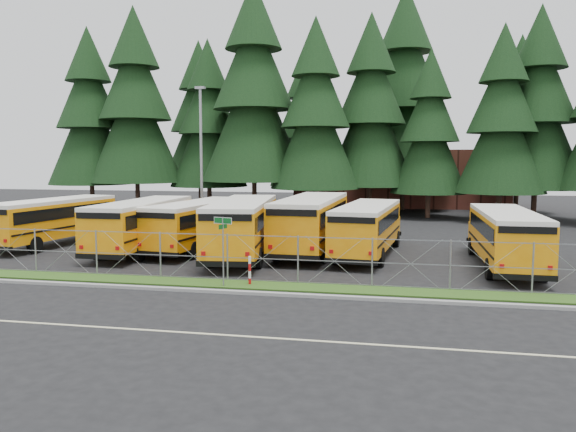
# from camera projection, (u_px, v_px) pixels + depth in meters

# --- Properties ---
(ground) EXTENTS (120.00, 120.00, 0.00)m
(ground) POSITION_uv_depth(u_px,v_px,m) (257.00, 277.00, 24.34)
(ground) COLOR black
(ground) RESTS_ON ground
(curb) EXTENTS (50.00, 0.25, 0.12)m
(curb) POSITION_uv_depth(u_px,v_px,m) (236.00, 292.00, 21.31)
(curb) COLOR gray
(curb) RESTS_ON ground
(grass_verge) EXTENTS (50.00, 1.40, 0.06)m
(grass_verge) POSITION_uv_depth(u_px,v_px,m) (246.00, 285.00, 22.68)
(grass_verge) COLOR #264D16
(grass_verge) RESTS_ON ground
(road_lane_line) EXTENTS (50.00, 0.12, 0.01)m
(road_lane_line) POSITION_uv_depth(u_px,v_px,m) (189.00, 333.00, 16.53)
(road_lane_line) COLOR beige
(road_lane_line) RESTS_ON ground
(chainlink_fence) EXTENTS (44.00, 0.10, 2.00)m
(chainlink_fence) POSITION_uv_depth(u_px,v_px,m) (251.00, 258.00, 23.26)
(chainlink_fence) COLOR gray
(chainlink_fence) RESTS_ON ground
(brick_building) EXTENTS (22.00, 10.00, 6.00)m
(brick_building) POSITION_uv_depth(u_px,v_px,m) (400.00, 178.00, 61.89)
(brick_building) COLOR brown
(brick_building) RESTS_ON ground
(bus_0) EXTENTS (3.79, 10.65, 2.73)m
(bus_0) POSITION_uv_depth(u_px,v_px,m) (57.00, 222.00, 33.35)
(bus_0) COLOR orange
(bus_0) RESTS_ON ground
(bus_2) EXTENTS (2.65, 10.75, 2.81)m
(bus_2) POSITION_uv_depth(u_px,v_px,m) (145.00, 226.00, 31.03)
(bus_2) COLOR orange
(bus_2) RESTS_ON ground
(bus_3) EXTENTS (3.70, 10.60, 2.72)m
(bus_3) POSITION_uv_depth(u_px,v_px,m) (201.00, 225.00, 31.58)
(bus_3) COLOR orange
(bus_3) RESTS_ON ground
(bus_4) EXTENTS (4.00, 11.52, 2.96)m
(bus_4) POSITION_uv_depth(u_px,v_px,m) (244.00, 228.00, 29.36)
(bus_4) COLOR orange
(bus_4) RESTS_ON ground
(bus_5) EXTENTS (3.13, 11.61, 3.02)m
(bus_5) POSITION_uv_depth(u_px,v_px,m) (313.00, 224.00, 30.89)
(bus_5) COLOR orange
(bus_5) RESTS_ON ground
(bus_6) EXTENTS (3.57, 10.62, 2.73)m
(bus_6) POSITION_uv_depth(u_px,v_px,m) (368.00, 230.00, 29.58)
(bus_6) COLOR orange
(bus_6) RESTS_ON ground
(bus_east) EXTENTS (2.50, 10.32, 2.70)m
(bus_east) POSITION_uv_depth(u_px,v_px,m) (505.00, 239.00, 26.35)
(bus_east) COLOR orange
(bus_east) RESTS_ON ground
(street_sign) EXTENTS (0.81, 0.53, 2.81)m
(street_sign) POSITION_uv_depth(u_px,v_px,m) (223.00, 237.00, 22.21)
(street_sign) COLOR gray
(street_sign) RESTS_ON ground
(striped_bollard) EXTENTS (0.11, 0.11, 1.20)m
(striped_bollard) POSITION_uv_depth(u_px,v_px,m) (250.00, 271.00, 22.64)
(striped_bollard) COLOR #B20C0C
(striped_bollard) RESTS_ON ground
(light_standard) EXTENTS (0.70, 0.35, 10.14)m
(light_standard) POSITION_uv_depth(u_px,v_px,m) (201.00, 153.00, 39.75)
(light_standard) COLOR gray
(light_standard) RESTS_ON ground
(conifer_0) EXTENTS (8.02, 8.02, 17.73)m
(conifer_0) POSITION_uv_depth(u_px,v_px,m) (90.00, 120.00, 54.33)
(conifer_0) COLOR black
(conifer_0) RESTS_ON ground
(conifer_1) EXTENTS (8.75, 8.75, 19.35)m
(conifer_1) POSITION_uv_depth(u_px,v_px,m) (135.00, 110.00, 53.03)
(conifer_1) COLOR black
(conifer_1) RESTS_ON ground
(conifer_2) EXTENTS (7.44, 7.44, 16.45)m
(conifer_2) POSITION_uv_depth(u_px,v_px,m) (209.00, 126.00, 53.83)
(conifer_2) COLOR black
(conifer_2) RESTS_ON ground
(conifer_3) EXTENTS (9.49, 9.49, 20.98)m
(conifer_3) POSITION_uv_depth(u_px,v_px,m) (254.00, 98.00, 50.26)
(conifer_3) COLOR black
(conifer_3) RESTS_ON ground
(conifer_4) EXTENTS (7.75, 7.75, 17.15)m
(conifer_4) POSITION_uv_depth(u_px,v_px,m) (315.00, 118.00, 48.09)
(conifer_4) COLOR black
(conifer_4) RESTS_ON ground
(conifer_5) EXTENTS (8.14, 8.14, 18.00)m
(conifer_5) POSITION_uv_depth(u_px,v_px,m) (370.00, 115.00, 50.16)
(conifer_5) COLOR black
(conifer_5) RESTS_ON ground
(conifer_6) EXTENTS (6.53, 6.53, 14.45)m
(conifer_6) POSITION_uv_depth(u_px,v_px,m) (430.00, 134.00, 47.91)
(conifer_6) COLOR black
(conifer_6) RESTS_ON ground
(conifer_7) EXTENTS (7.17, 7.17, 15.85)m
(conifer_7) POSITION_uv_depth(u_px,v_px,m) (502.00, 123.00, 44.96)
(conifer_7) COLOR black
(conifer_7) RESTS_ON ground
(conifer_8) EXTENTS (7.99, 7.99, 17.67)m
(conifer_8) POSITION_uv_depth(u_px,v_px,m) (538.00, 113.00, 46.28)
(conifer_8) COLOR black
(conifer_8) RESTS_ON ground
(conifer_10) EXTENTS (7.95, 7.95, 17.58)m
(conifer_10) POSITION_uv_depth(u_px,v_px,m) (199.00, 124.00, 59.99)
(conifer_10) COLOR black
(conifer_10) RESTS_ON ground
(conifer_11) EXTENTS (7.15, 7.15, 15.82)m
(conifer_11) POSITION_uv_depth(u_px,v_px,m) (305.00, 131.00, 56.93)
(conifer_11) COLOR black
(conifer_11) RESTS_ON ground
(conifer_12) EXTENTS (9.91, 9.91, 21.91)m
(conifer_12) POSITION_uv_depth(u_px,v_px,m) (404.00, 99.00, 55.10)
(conifer_12) COLOR black
(conifer_12) RESTS_ON ground
(conifer_13) EXTENTS (7.48, 7.48, 16.54)m
(conifer_13) POSITION_uv_depth(u_px,v_px,m) (519.00, 125.00, 52.34)
(conifer_13) COLOR black
(conifer_13) RESTS_ON ground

